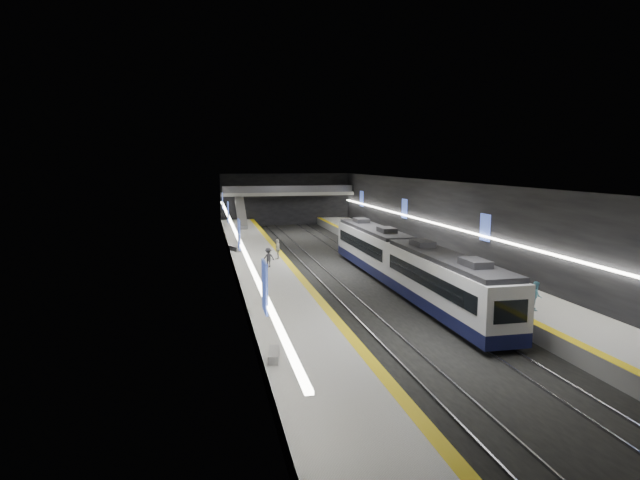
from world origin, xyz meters
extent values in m
plane|color=black|center=(0.00, 0.00, 0.00)|extent=(70.00, 70.00, 0.00)
cube|color=beige|center=(0.00, 0.00, 8.00)|extent=(20.00, 70.00, 0.04)
cube|color=black|center=(-10.00, 0.00, 4.00)|extent=(0.04, 70.00, 8.00)
cube|color=black|center=(10.00, 0.00, 4.00)|extent=(0.04, 70.00, 8.00)
cube|color=black|center=(0.00, 35.00, 4.00)|extent=(20.00, 0.04, 8.00)
cube|color=slate|center=(-7.50, 0.00, 0.50)|extent=(5.00, 70.00, 1.00)
cube|color=#A5A5A0|center=(-7.50, 0.00, 1.01)|extent=(5.00, 70.00, 0.02)
cube|color=yellow|center=(-5.30, 0.00, 1.02)|extent=(0.60, 70.00, 0.02)
cube|color=slate|center=(7.50, 0.00, 0.50)|extent=(5.00, 70.00, 1.00)
cube|color=#A5A5A0|center=(7.50, 0.00, 1.01)|extent=(5.00, 70.00, 0.02)
cube|color=yellow|center=(5.30, 0.00, 1.02)|extent=(0.60, 70.00, 0.02)
cube|color=gray|center=(-3.22, 0.00, 0.06)|extent=(0.08, 70.00, 0.12)
cube|color=gray|center=(-1.78, 0.00, 0.06)|extent=(0.08, 70.00, 0.12)
cube|color=gray|center=(1.78, 0.00, 0.06)|extent=(0.08, 70.00, 0.12)
cube|color=gray|center=(3.22, 0.00, 0.06)|extent=(0.08, 70.00, 0.12)
cube|color=#10133B|center=(2.50, -16.45, 0.75)|extent=(2.65, 15.00, 0.80)
cube|color=white|center=(2.50, -16.45, 2.40)|extent=(2.65, 15.00, 2.50)
cube|color=black|center=(2.50, -16.45, 3.80)|extent=(2.44, 14.25, 0.30)
cube|color=black|center=(2.50, -16.45, 2.45)|extent=(2.69, 13.20, 1.00)
cube|color=black|center=(2.50, -23.97, 2.35)|extent=(1.85, 0.05, 1.20)
cube|color=#10133B|center=(2.50, -1.45, 0.75)|extent=(2.65, 15.00, 0.80)
cube|color=white|center=(2.50, -1.45, 2.40)|extent=(2.65, 15.00, 2.50)
cube|color=black|center=(2.50, -1.45, 3.80)|extent=(2.44, 14.25, 0.30)
cube|color=black|center=(2.50, -1.45, 2.45)|extent=(2.69, 13.20, 1.00)
cube|color=black|center=(2.50, -8.97, 2.35)|extent=(1.85, 0.05, 1.20)
cube|color=#435DC9|center=(-9.92, -25.00, 4.50)|extent=(0.10, 1.50, 2.20)
cube|color=#435DC9|center=(-9.92, -8.00, 4.50)|extent=(0.10, 1.50, 2.20)
cube|color=#435DC9|center=(-9.92, 10.00, 4.50)|extent=(0.10, 1.50, 2.20)
cube|color=#435DC9|center=(-9.92, 27.00, 4.50)|extent=(0.10, 1.50, 2.20)
cube|color=#435DC9|center=(9.92, -8.00, 4.50)|extent=(0.10, 1.50, 2.20)
cube|color=#435DC9|center=(9.92, 10.00, 4.50)|extent=(0.10, 1.50, 2.20)
cube|color=#435DC9|center=(9.92, 27.00, 4.50)|extent=(0.10, 1.50, 2.20)
cube|color=white|center=(-9.80, 0.00, 3.80)|extent=(0.25, 68.60, 0.12)
cube|color=white|center=(9.80, 0.00, 3.80)|extent=(0.25, 68.60, 0.12)
cube|color=gray|center=(0.00, 33.00, 5.00)|extent=(20.00, 3.00, 0.50)
cube|color=#47474C|center=(0.00, 31.55, 5.75)|extent=(19.60, 0.08, 1.00)
cube|color=#99999E|center=(-7.50, 26.00, 2.90)|extent=(1.20, 7.50, 3.92)
cube|color=#99999E|center=(-9.50, -24.39, 1.20)|extent=(0.73, 1.68, 0.40)
cube|color=#99999E|center=(-9.50, 5.67, 1.24)|extent=(1.21, 2.06, 0.49)
cube|color=#99999E|center=(9.12, -11.52, 1.25)|extent=(0.80, 2.12, 0.50)
cube|color=#99999E|center=(9.50, 25.74, 1.23)|extent=(0.63, 1.91, 0.46)
imported|color=#CF604D|center=(6.18, -13.48, 1.87)|extent=(0.52, 0.70, 1.74)
imported|color=teal|center=(6.83, -19.68, 1.86)|extent=(0.98, 1.05, 1.73)
imported|color=beige|center=(-5.97, 0.29, 1.92)|extent=(0.78, 1.16, 1.83)
imported|color=#3D3C43|center=(-7.25, -3.33, 1.82)|extent=(1.20, 0.91, 1.65)
camera|label=1|loc=(-12.32, -47.27, 9.79)|focal=30.00mm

